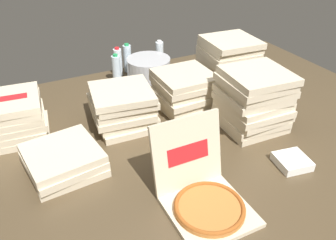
% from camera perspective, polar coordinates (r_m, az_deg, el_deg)
% --- Properties ---
extents(ground_plane, '(3.20, 2.40, 0.02)m').
position_cam_1_polar(ground_plane, '(1.95, 2.25, -4.88)').
color(ground_plane, '#4C3D28').
extents(open_pizza_box, '(0.35, 0.43, 0.37)m').
position_cam_1_polar(open_pizza_box, '(1.58, 5.87, -12.06)').
color(open_pizza_box, beige).
rests_on(open_pizza_box, ground_plane).
extents(pizza_stack_left_mid, '(0.41, 0.41, 0.24)m').
position_cam_1_polar(pizza_stack_left_mid, '(2.11, -7.47, 2.16)').
color(pizza_stack_left_mid, beige).
rests_on(pizza_stack_left_mid, ground_plane).
extents(pizza_stack_right_near, '(0.39, 0.40, 0.37)m').
position_cam_1_polar(pizza_stack_right_near, '(2.58, 10.03, 9.25)').
color(pizza_stack_right_near, beige).
rests_on(pizza_stack_right_near, ground_plane).
extents(pizza_stack_left_far, '(0.39, 0.39, 0.24)m').
position_cam_1_polar(pizza_stack_left_far, '(2.29, 2.75, 4.94)').
color(pizza_stack_left_far, beige).
rests_on(pizza_stack_left_far, ground_plane).
extents(pizza_stack_center_far, '(0.40, 0.39, 0.37)m').
position_cam_1_polar(pizza_stack_center_far, '(2.10, 13.94, 3.23)').
color(pizza_stack_center_far, beige).
rests_on(pizza_stack_center_far, ground_plane).
extents(pizza_stack_center_near, '(0.41, 0.40, 0.25)m').
position_cam_1_polar(pizza_stack_center_near, '(2.18, -24.43, 0.43)').
color(pizza_stack_center_near, beige).
rests_on(pizza_stack_center_near, ground_plane).
extents(pizza_stack_right_mid, '(0.40, 0.40, 0.12)m').
position_cam_1_polar(pizza_stack_right_mid, '(1.84, -16.86, -6.36)').
color(pizza_stack_right_mid, beige).
rests_on(pizza_stack_right_mid, ground_plane).
extents(ice_bucket, '(0.33, 0.33, 0.18)m').
position_cam_1_polar(ice_bucket, '(2.67, -3.20, 8.36)').
color(ice_bucket, '#B7BABF').
rests_on(ice_bucket, ground_plane).
extents(water_bottle_0, '(0.06, 0.06, 0.23)m').
position_cam_1_polar(water_bottle_0, '(2.89, -1.41, 10.76)').
color(water_bottle_0, white).
rests_on(water_bottle_0, ground_plane).
extents(water_bottle_1, '(0.06, 0.06, 0.23)m').
position_cam_1_polar(water_bottle_1, '(2.77, -8.29, 9.45)').
color(water_bottle_1, white).
rests_on(water_bottle_1, ground_plane).
extents(water_bottle_2, '(0.06, 0.06, 0.23)m').
position_cam_1_polar(water_bottle_2, '(2.64, -8.54, 8.25)').
color(water_bottle_2, silver).
rests_on(water_bottle_2, ground_plane).
extents(water_bottle_3, '(0.06, 0.06, 0.23)m').
position_cam_1_polar(water_bottle_3, '(2.83, -6.73, 10.12)').
color(water_bottle_3, silver).
rests_on(water_bottle_3, ground_plane).
extents(napkin_pile, '(0.19, 0.19, 0.05)m').
position_cam_1_polar(napkin_pile, '(1.93, 19.87, -6.48)').
color(napkin_pile, white).
rests_on(napkin_pile, ground_plane).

